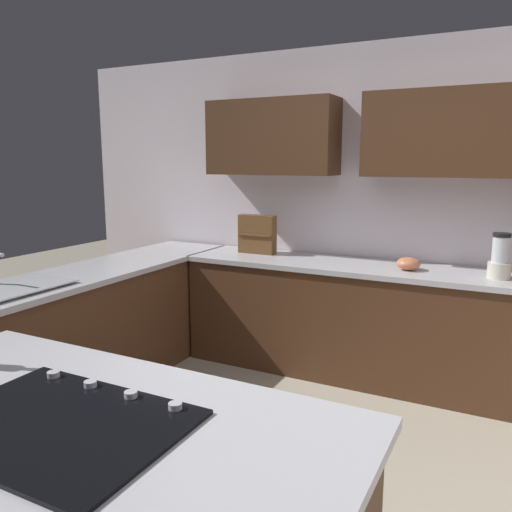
% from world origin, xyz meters
% --- Properties ---
extents(ground_plane, '(14.00, 14.00, 0.00)m').
position_xyz_m(ground_plane, '(0.00, 0.00, 0.00)').
color(ground_plane, '#9E937F').
extents(wall_back, '(6.00, 0.44, 2.60)m').
position_xyz_m(wall_back, '(0.06, -2.05, 1.43)').
color(wall_back, silver).
rests_on(wall_back, ground).
extents(lower_cabinets_back, '(2.80, 0.60, 0.86)m').
position_xyz_m(lower_cabinets_back, '(0.10, -1.72, 0.43)').
color(lower_cabinets_back, '#472B19').
rests_on(lower_cabinets_back, ground).
extents(countertop_back, '(2.84, 0.64, 0.04)m').
position_xyz_m(countertop_back, '(0.10, -1.72, 0.88)').
color(countertop_back, '#B2B2B7').
rests_on(countertop_back, lower_cabinets_back).
extents(lower_cabinets_side, '(0.60, 2.90, 0.86)m').
position_xyz_m(lower_cabinets_side, '(1.82, -0.55, 0.43)').
color(lower_cabinets_side, '#472B19').
rests_on(lower_cabinets_side, ground).
extents(countertop_side, '(0.64, 2.94, 0.04)m').
position_xyz_m(countertop_side, '(1.82, -0.55, 0.88)').
color(countertop_side, '#B2B2B7').
rests_on(countertop_side, lower_cabinets_side).
extents(island_top, '(1.84, 1.06, 0.04)m').
position_xyz_m(island_top, '(0.25, 1.11, 0.88)').
color(island_top, '#B2B2B7').
rests_on(island_top, island_base).
extents(sink_unit, '(0.46, 0.70, 0.23)m').
position_xyz_m(sink_unit, '(1.83, 0.06, 0.92)').
color(sink_unit, '#515456').
rests_on(sink_unit, countertop_side).
extents(cooktop, '(0.76, 0.56, 0.03)m').
position_xyz_m(cooktop, '(0.25, 1.10, 0.91)').
color(cooktop, black).
rests_on(cooktop, island_top).
extents(blender, '(0.15, 0.15, 0.31)m').
position_xyz_m(blender, '(-0.85, -1.68, 1.03)').
color(blender, beige).
rests_on(blender, countertop_back).
extents(mixing_bowl, '(0.17, 0.17, 0.09)m').
position_xyz_m(mixing_bowl, '(-0.25, -1.68, 0.95)').
color(mixing_bowl, '#CC724C').
rests_on(mixing_bowl, countertop_back).
extents(spice_rack, '(0.32, 0.11, 0.33)m').
position_xyz_m(spice_rack, '(1.05, -1.80, 1.06)').
color(spice_rack, brown).
rests_on(spice_rack, countertop_back).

